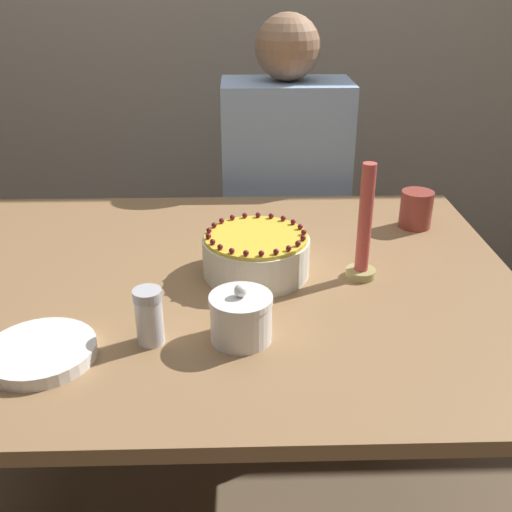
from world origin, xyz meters
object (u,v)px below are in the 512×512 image
(cake, at_px, (256,254))
(sugar_bowl, at_px, (241,317))
(person_man_blue_shirt, at_px, (284,231))
(candle, at_px, (364,233))
(sugar_shaker, at_px, (149,316))

(cake, height_order, sugar_bowl, sugar_bowl)
(sugar_bowl, bearing_deg, person_man_blue_shirt, 81.07)
(candle, xyz_separation_m, person_man_blue_shirt, (-0.11, 0.71, -0.30))
(sugar_shaker, height_order, person_man_blue_shirt, person_man_blue_shirt)
(sugar_bowl, height_order, person_man_blue_shirt, person_man_blue_shirt)
(candle, bearing_deg, sugar_bowl, -137.67)
(candle, relative_size, person_man_blue_shirt, 0.21)
(person_man_blue_shirt, bearing_deg, cake, 80.56)
(sugar_shaker, xyz_separation_m, candle, (0.43, 0.24, 0.05))
(cake, bearing_deg, person_man_blue_shirt, 80.56)
(cake, xyz_separation_m, candle, (0.23, -0.02, 0.06))
(sugar_bowl, distance_m, candle, 0.36)
(sugar_bowl, relative_size, candle, 0.45)
(cake, height_order, candle, candle)
(sugar_bowl, bearing_deg, sugar_shaker, -178.06)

